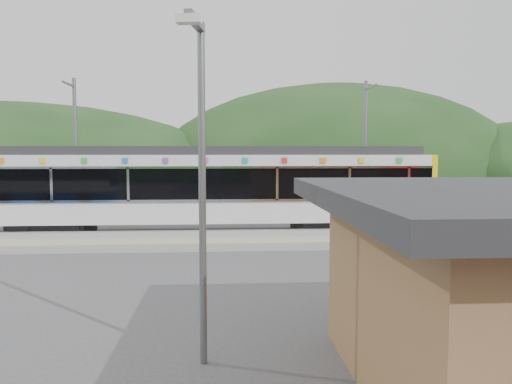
{
  "coord_description": "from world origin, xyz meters",
  "views": [
    {
      "loc": [
        -0.0,
        -15.71,
        3.5
      ],
      "look_at": [
        1.1,
        1.0,
        2.17
      ],
      "focal_mm": 35.0,
      "sensor_mm": 36.0,
      "label": 1
    }
  ],
  "objects": [
    {
      "name": "ground",
      "position": [
        0.0,
        0.0,
        0.0
      ],
      "size": [
        120.0,
        120.0,
        0.0
      ],
      "primitive_type": "plane",
      "color": "#4C4C4F",
      "rests_on": "ground"
    },
    {
      "name": "hills",
      "position": [
        6.19,
        5.29,
        0.0
      ],
      "size": [
        146.0,
        149.0,
        26.0
      ],
      "color": "#1E3D19",
      "rests_on": "ground"
    },
    {
      "name": "platform",
      "position": [
        0.0,
        3.3,
        0.15
      ],
      "size": [
        26.0,
        3.2,
        0.3
      ],
      "primitive_type": "cube",
      "color": "#9E9E99",
      "rests_on": "ground"
    },
    {
      "name": "yellow_line",
      "position": [
        0.0,
        2.0,
        0.3
      ],
      "size": [
        26.0,
        0.1,
        0.01
      ],
      "primitive_type": "cube",
      "color": "yellow",
      "rests_on": "platform"
    },
    {
      "name": "train",
      "position": [
        -1.29,
        6.0,
        2.06
      ],
      "size": [
        20.44,
        3.01,
        3.74
      ],
      "color": "black",
      "rests_on": "ground"
    },
    {
      "name": "catenary_mast_west",
      "position": [
        -7.0,
        8.56,
        3.65
      ],
      "size": [
        0.18,
        1.8,
        7.0
      ],
      "color": "slate",
      "rests_on": "ground"
    },
    {
      "name": "catenary_mast_east",
      "position": [
        7.0,
        8.56,
        3.65
      ],
      "size": [
        0.18,
        1.8,
        7.0
      ],
      "color": "slate",
      "rests_on": "ground"
    },
    {
      "name": "lamp_post",
      "position": [
        -0.34,
        -7.74,
        3.33
      ],
      "size": [
        0.37,
        1.01,
        5.55
      ],
      "rotation": [
        0.0,
        0.0,
        -0.17
      ],
      "color": "slate",
      "rests_on": "ground"
    }
  ]
}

